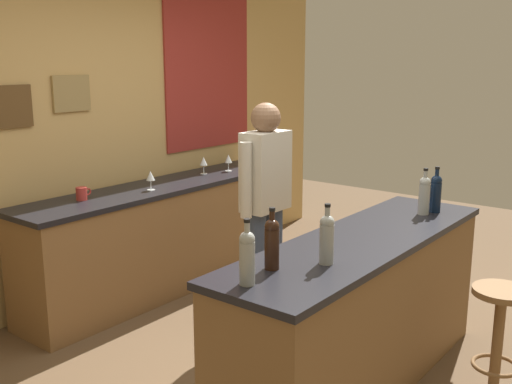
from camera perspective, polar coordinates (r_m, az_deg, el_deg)
name	(u,v)px	position (r m, az deg, el deg)	size (l,w,h in m)	color
ground_plane	(301,364)	(3.99, 4.29, -16.05)	(10.00, 10.00, 0.00)	brown
back_wall	(95,122)	(4.97, -15.13, 6.46)	(6.00, 0.09, 2.80)	tan
bar_counter	(359,313)	(3.61, 9.80, -11.32)	(2.21, 0.60, 0.92)	brown
side_counter	(166,236)	(5.10, -8.63, -4.18)	(2.68, 0.56, 0.90)	brown
bartender	(266,199)	(4.24, 0.91, -0.71)	(0.52, 0.21, 1.62)	#384766
bar_stool	(499,326)	(3.66, 22.19, -11.76)	(0.32, 0.32, 0.68)	brown
wine_bottle_a	(247,256)	(2.67, -0.86, -6.10)	(0.07, 0.07, 0.31)	#999E99
wine_bottle_b	(272,242)	(2.87, 1.54, -4.79)	(0.07, 0.07, 0.31)	black
wine_bottle_c	(327,237)	(2.96, 6.77, -4.31)	(0.07, 0.07, 0.31)	#999E99
wine_bottle_d	(424,194)	(4.02, 15.78, -0.18)	(0.07, 0.07, 0.31)	#999E99
wine_bottle_e	(436,192)	(4.10, 16.80, -0.01)	(0.07, 0.07, 0.31)	black
wine_glass_a	(150,177)	(4.75, -10.05, 1.47)	(0.07, 0.07, 0.16)	silver
wine_glass_b	(204,162)	(5.37, -5.03, 2.89)	(0.07, 0.07, 0.16)	silver
wine_glass_c	(228,159)	(5.48, -2.66, 3.13)	(0.07, 0.07, 0.16)	silver
coffee_mug	(82,194)	(4.55, -16.29, -0.15)	(0.12, 0.08, 0.09)	#B2332D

